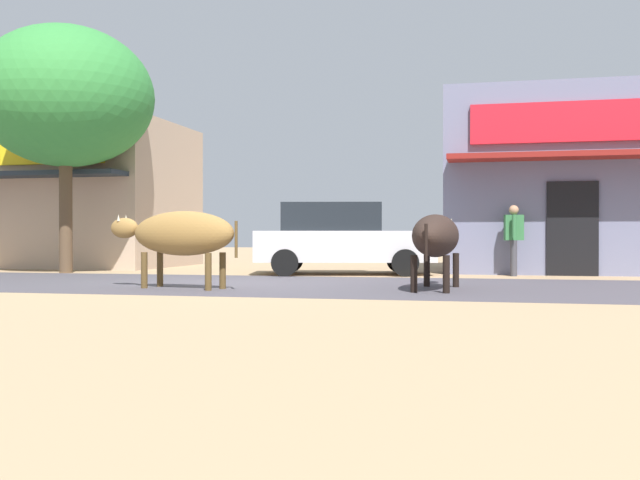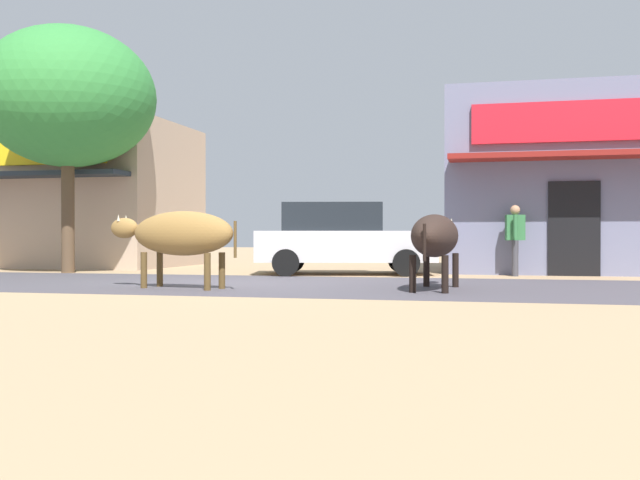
{
  "view_description": "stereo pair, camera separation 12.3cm",
  "coord_description": "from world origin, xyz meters",
  "px_view_note": "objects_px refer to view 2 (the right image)",
  "views": [
    {
      "loc": [
        4.87,
        -13.0,
        0.9
      ],
      "look_at": [
        1.72,
        0.69,
        0.81
      ],
      "focal_mm": 41.61,
      "sensor_mm": 36.0,
      "label": 1
    },
    {
      "loc": [
        4.99,
        -12.97,
        0.9
      ],
      "look_at": [
        1.72,
        0.69,
        0.81
      ],
      "focal_mm": 41.61,
      "sensor_mm": 36.0,
      "label": 2
    }
  ],
  "objects_px": {
    "parked_hatchback_car": "(342,238)",
    "cow_near_brown": "(179,234)",
    "pedestrian_by_shop": "(515,235)",
    "cow_far_dark": "(436,236)",
    "roadside_tree": "(68,98)"
  },
  "relations": [
    {
      "from": "parked_hatchback_car",
      "to": "cow_near_brown",
      "type": "bearing_deg",
      "value": -108.93
    },
    {
      "from": "parked_hatchback_car",
      "to": "cow_near_brown",
      "type": "height_order",
      "value": "parked_hatchback_car"
    },
    {
      "from": "cow_far_dark",
      "to": "pedestrian_by_shop",
      "type": "xyz_separation_m",
      "value": [
        1.38,
        4.52,
        0.03
      ]
    },
    {
      "from": "pedestrian_by_shop",
      "to": "cow_near_brown",
      "type": "bearing_deg",
      "value": -137.01
    },
    {
      "from": "cow_far_dark",
      "to": "pedestrian_by_shop",
      "type": "bearing_deg",
      "value": 73.04
    },
    {
      "from": "cow_near_brown",
      "to": "pedestrian_by_shop",
      "type": "xyz_separation_m",
      "value": [
        5.63,
        5.25,
        -0.01
      ]
    },
    {
      "from": "roadside_tree",
      "to": "parked_hatchback_car",
      "type": "relative_size",
      "value": 1.36
    },
    {
      "from": "roadside_tree",
      "to": "cow_near_brown",
      "type": "xyz_separation_m",
      "value": [
        4.81,
        -4.28,
        -3.29
      ]
    },
    {
      "from": "roadside_tree",
      "to": "cow_far_dark",
      "type": "distance_m",
      "value": 10.29
    },
    {
      "from": "cow_far_dark",
      "to": "roadside_tree",
      "type": "bearing_deg",
      "value": 158.62
    },
    {
      "from": "roadside_tree",
      "to": "parked_hatchback_car",
      "type": "bearing_deg",
      "value": 7.26
    },
    {
      "from": "parked_hatchback_car",
      "to": "cow_near_brown",
      "type": "xyz_separation_m",
      "value": [
        -1.75,
        -5.11,
        0.08
      ]
    },
    {
      "from": "roadside_tree",
      "to": "parked_hatchback_car",
      "type": "distance_m",
      "value": 7.43
    },
    {
      "from": "roadside_tree",
      "to": "pedestrian_by_shop",
      "type": "bearing_deg",
      "value": 5.32
    },
    {
      "from": "parked_hatchback_car",
      "to": "pedestrian_by_shop",
      "type": "distance_m",
      "value": 3.88
    }
  ]
}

